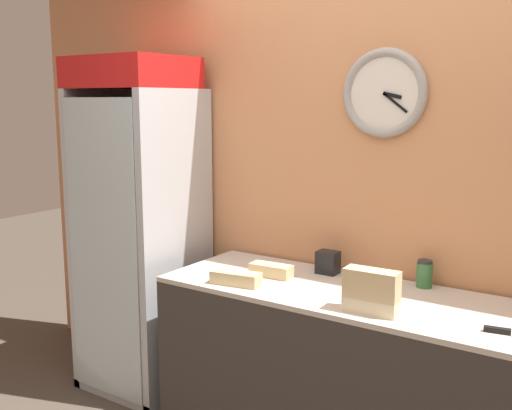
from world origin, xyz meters
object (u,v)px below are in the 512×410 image
beverage_cooler (145,213)px  sandwich_stack_middle (371,291)px  sandwich_flat_right (236,278)px  condiment_jar (425,274)px  sandwich_stack_bottom (371,306)px  sandwich_stack_top (372,277)px  napkin_dispenser (328,262)px  chefs_knife (512,333)px  sandwich_flat_left (271,270)px

beverage_cooler → sandwich_stack_middle: beverage_cooler is taller
sandwich_flat_right → condiment_jar: size_ratio=1.93×
sandwich_stack_bottom → sandwich_flat_right: sandwich_flat_right is taller
sandwich_stack_bottom → sandwich_stack_top: sandwich_stack_top is taller
beverage_cooler → sandwich_stack_top: size_ratio=8.40×
sandwich_stack_bottom → sandwich_stack_middle: 0.06m
beverage_cooler → napkin_dispenser: beverage_cooler is taller
sandwich_stack_top → sandwich_stack_middle: bearing=0.0°
sandwich_stack_top → beverage_cooler: bearing=169.9°
sandwich_stack_bottom → condiment_jar: bearing=81.3°
sandwich_stack_bottom → sandwich_stack_middle: size_ratio=1.00×
sandwich_stack_top → condiment_jar: (0.07, 0.48, -0.09)m
chefs_knife → sandwich_stack_bottom: bearing=-172.5°
beverage_cooler → chefs_knife: beverage_cooler is taller
sandwich_stack_bottom → napkin_dispenser: 0.61m
sandwich_stack_bottom → sandwich_flat_left: size_ratio=1.05×
sandwich_flat_left → chefs_knife: (1.21, -0.14, -0.02)m
sandwich_stack_middle → sandwich_flat_right: size_ratio=0.92×
sandwich_stack_middle → napkin_dispenser: (-0.43, 0.43, -0.04)m
sandwich_stack_middle → chefs_knife: 0.57m
beverage_cooler → chefs_knife: (2.17, -0.21, -0.22)m
sandwich_stack_middle → napkin_dispenser: 0.61m
chefs_knife → napkin_dispenser: bearing=160.1°
chefs_knife → napkin_dispenser: 1.05m
condiment_jar → sandwich_flat_right: bearing=-148.8°
sandwich_stack_middle → beverage_cooler: bearing=169.9°
sandwich_stack_top → chefs_knife: sandwich_stack_top is taller
sandwich_stack_middle → sandwich_stack_top: sandwich_stack_top is taller
sandwich_stack_middle → chefs_knife: (0.56, 0.07, -0.09)m
beverage_cooler → sandwich_stack_middle: size_ratio=8.37×
sandwich_stack_middle → condiment_jar: (0.07, 0.48, -0.03)m
chefs_knife → condiment_jar: size_ratio=2.15×
sandwich_stack_middle → napkin_dispenser: sandwich_stack_middle is taller
condiment_jar → napkin_dispenser: 0.51m
condiment_jar → sandwich_stack_bottom: bearing=-98.7°
beverage_cooler → condiment_jar: bearing=6.6°
beverage_cooler → sandwich_stack_bottom: size_ratio=8.38×
beverage_cooler → napkin_dispenser: 1.20m
beverage_cooler → condiment_jar: beverage_cooler is taller
beverage_cooler → sandwich_flat_right: bearing=-17.8°
sandwich_flat_right → chefs_knife: bearing=3.2°
sandwich_flat_left → napkin_dispenser: napkin_dispenser is taller
sandwich_flat_right → napkin_dispenser: napkin_dispenser is taller
sandwich_stack_bottom → chefs_knife: (0.56, 0.07, -0.02)m
sandwich_stack_bottom → chefs_knife: bearing=7.5°
sandwich_stack_middle → condiment_jar: size_ratio=1.77×
beverage_cooler → sandwich_flat_right: (0.89, -0.29, -0.19)m
sandwich_flat_left → sandwich_flat_right: 0.23m
sandwich_stack_top → condiment_jar: size_ratio=1.76×
beverage_cooler → sandwich_flat_left: 0.98m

